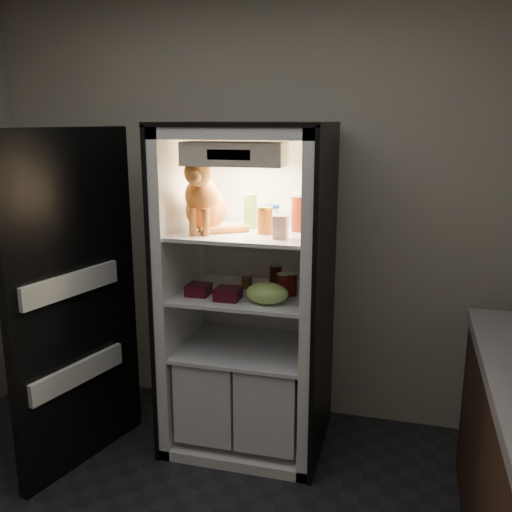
{
  "coord_description": "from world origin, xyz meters",
  "views": [
    {
      "loc": [
        0.86,
        -1.64,
        1.89
      ],
      "look_at": [
        0.06,
        1.32,
        1.15
      ],
      "focal_mm": 40.0,
      "sensor_mm": 36.0,
      "label": 1
    }
  ],
  "objects": [
    {
      "name": "soda_can_a",
      "position": [
        0.14,
        1.45,
        1.01
      ],
      "size": [
        0.07,
        0.07,
        0.13
      ],
      "color": "black",
      "rests_on": "refrigerator"
    },
    {
      "name": "tabby_cat",
      "position": [
        -0.21,
        1.25,
        1.46
      ],
      "size": [
        0.39,
        0.43,
        0.44
      ],
      "rotation": [
        0.0,
        0.0,
        0.14
      ],
      "color": "#C35719",
      "rests_on": "refrigerator"
    },
    {
      "name": "fridge_door",
      "position": [
        -0.84,
        0.92,
        0.91
      ],
      "size": [
        0.27,
        0.86,
        1.85
      ],
      "rotation": [
        0.0,
        0.0,
        -0.25
      ],
      "color": "black",
      "rests_on": "floor"
    },
    {
      "name": "parmesan_shaker",
      "position": [
        -0.0,
        1.41,
        1.39
      ],
      "size": [
        0.07,
        0.07,
        0.19
      ],
      "color": "#258934",
      "rests_on": "refrigerator"
    },
    {
      "name": "refrigerator",
      "position": [
        0.0,
        1.38,
        0.79
      ],
      "size": [
        0.9,
        0.72,
        1.88
      ],
      "color": "white",
      "rests_on": "floor"
    },
    {
      "name": "berry_box_left",
      "position": [
        -0.24,
        1.19,
        0.97
      ],
      "size": [
        0.12,
        0.12,
        0.06
      ],
      "primitive_type": "cube",
      "color": "#470B16",
      "rests_on": "refrigerator"
    },
    {
      "name": "cream_carton",
      "position": [
        0.23,
        1.17,
        1.35
      ],
      "size": [
        0.07,
        0.07,
        0.12
      ],
      "primitive_type": "cube",
      "color": "beige",
      "rests_on": "refrigerator"
    },
    {
      "name": "berry_box_right",
      "position": [
        -0.06,
        1.16,
        0.97
      ],
      "size": [
        0.13,
        0.13,
        0.07
      ],
      "primitive_type": "cube",
      "color": "#470B16",
      "rests_on": "refrigerator"
    },
    {
      "name": "room_shell",
      "position": [
        0.0,
        0.0,
        1.62
      ],
      "size": [
        3.6,
        3.6,
        3.6
      ],
      "color": "white",
      "rests_on": "floor"
    },
    {
      "name": "salsa_jar",
      "position": [
        0.12,
        1.27,
        1.36
      ],
      "size": [
        0.08,
        0.08,
        0.14
      ],
      "color": "maroon",
      "rests_on": "refrigerator"
    },
    {
      "name": "soda_can_b",
      "position": [
        0.25,
        1.32,
        1.0
      ],
      "size": [
        0.07,
        0.07,
        0.13
      ],
      "color": "black",
      "rests_on": "refrigerator"
    },
    {
      "name": "condiment_jar",
      "position": [
        -0.02,
        1.4,
        0.98
      ],
      "size": [
        0.06,
        0.06,
        0.08
      ],
      "color": "brown",
      "rests_on": "refrigerator"
    },
    {
      "name": "soda_can_c",
      "position": [
        0.22,
        1.27,
        1.01
      ],
      "size": [
        0.07,
        0.07,
        0.13
      ],
      "color": "black",
      "rests_on": "refrigerator"
    },
    {
      "name": "pepper_jar",
      "position": [
        0.3,
        1.4,
        1.39
      ],
      "size": [
        0.12,
        0.12,
        0.21
      ],
      "color": "maroon",
      "rests_on": "refrigerator"
    },
    {
      "name": "mayo_tub",
      "position": [
        0.1,
        1.49,
        1.35
      ],
      "size": [
        0.09,
        0.09,
        0.12
      ],
      "color": "white",
      "rests_on": "refrigerator"
    },
    {
      "name": "grape_bag",
      "position": [
        0.16,
        1.15,
        1.0
      ],
      "size": [
        0.23,
        0.16,
        0.11
      ],
      "primitive_type": "ellipsoid",
      "color": "#9CC85D",
      "rests_on": "refrigerator"
    }
  ]
}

